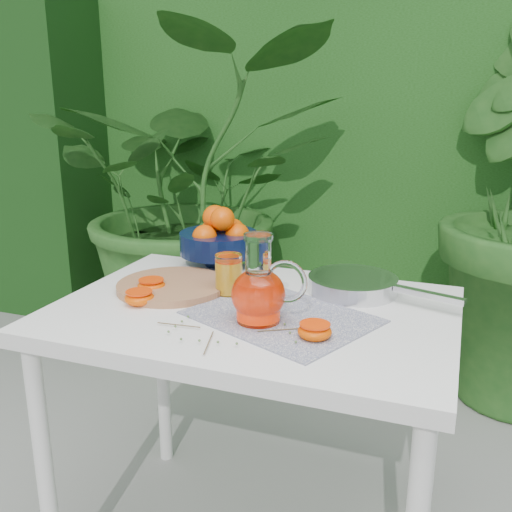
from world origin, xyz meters
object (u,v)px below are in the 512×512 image
(white_table, at_px, (253,337))
(saute_pan, at_px, (354,284))
(cutting_board, at_px, (172,286))
(juice_pitcher, at_px, (259,292))
(fruit_bowl, at_px, (220,238))

(white_table, relative_size, saute_pan, 2.25)
(saute_pan, bearing_deg, cutting_board, -162.65)
(cutting_board, bearing_deg, saute_pan, 17.35)
(white_table, xyz_separation_m, juice_pitcher, (0.05, -0.09, 0.16))
(fruit_bowl, bearing_deg, white_table, -53.62)
(white_table, xyz_separation_m, cutting_board, (-0.26, 0.05, 0.09))
(juice_pitcher, bearing_deg, fruit_bowl, 124.75)
(fruit_bowl, relative_size, saute_pan, 0.71)
(fruit_bowl, xyz_separation_m, saute_pan, (0.45, -0.11, -0.06))
(cutting_board, bearing_deg, fruit_bowl, 83.67)
(juice_pitcher, xyz_separation_m, saute_pan, (0.17, 0.29, -0.05))
(white_table, xyz_separation_m, fruit_bowl, (-0.23, 0.31, 0.17))
(white_table, distance_m, cutting_board, 0.28)
(white_table, height_order, cutting_board, cutting_board)
(fruit_bowl, height_order, juice_pitcher, juice_pitcher)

